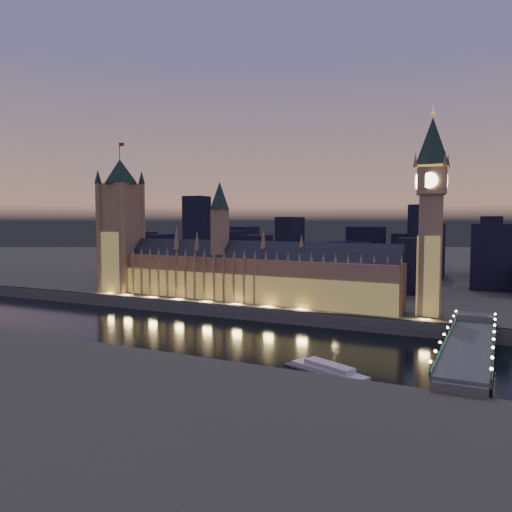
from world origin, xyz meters
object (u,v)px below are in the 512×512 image
at_px(elizabeth_tower, 431,199).
at_px(river_boat, 329,371).
at_px(westminster_bridge, 470,351).
at_px(palace_of_westminster, 245,273).
at_px(victoria_tower, 121,218).

distance_m(elizabeth_tower, river_boat, 126.98).
xyz_separation_m(westminster_bridge, river_boat, (-48.49, -37.63, -4.43)).
distance_m(elizabeth_tower, westminster_bridge, 96.07).
height_order(palace_of_westminster, westminster_bridge, palace_of_westminster).
distance_m(palace_of_westminster, westminster_bridge, 154.81).
relative_size(palace_of_westminster, river_boat, 4.81).
bearing_deg(victoria_tower, palace_of_westminster, -0.10).
bearing_deg(river_boat, westminster_bridge, 37.82).
xyz_separation_m(palace_of_westminster, elizabeth_tower, (114.21, 0.19, 45.54)).
distance_m(palace_of_westminster, river_boat, 139.17).
bearing_deg(elizabeth_tower, palace_of_westminster, -179.91).
bearing_deg(palace_of_westminster, victoria_tower, 179.90).
bearing_deg(elizabeth_tower, westminster_bridge, -69.29).
distance_m(palace_of_westminster, elizabeth_tower, 122.95).
relative_size(palace_of_westminster, elizabeth_tower, 1.77).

